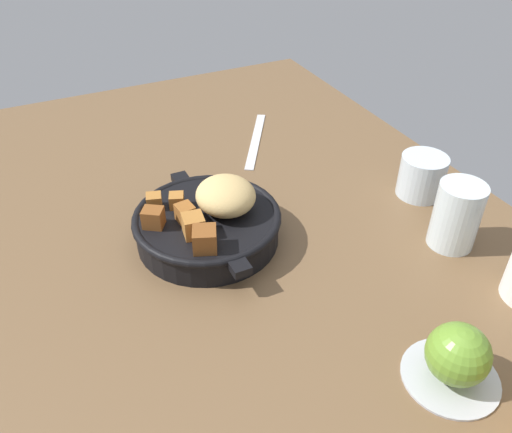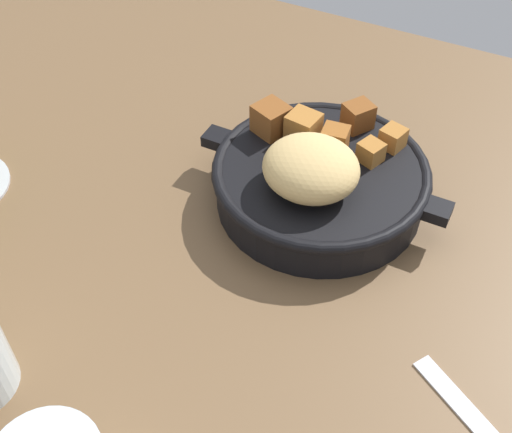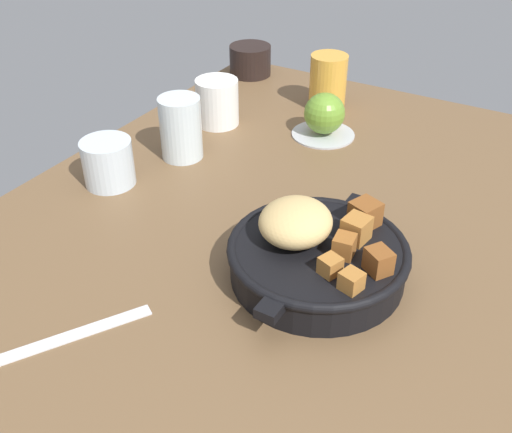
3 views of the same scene
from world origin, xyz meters
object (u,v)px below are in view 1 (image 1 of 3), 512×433
object	(u,v)px
water_glass_tall	(456,215)
water_glass_short	(422,176)
cast_iron_skillet	(209,221)
butter_knife	(256,140)
red_apple	(458,354)

from	to	relation	value
water_glass_tall	water_glass_short	size ratio (longest dim) A/B	1.33
cast_iron_skillet	butter_knife	bearing A→B (deg)	141.80
water_glass_tall	water_glass_short	world-z (taller)	water_glass_tall
water_glass_tall	red_apple	bearing A→B (deg)	-41.87
cast_iron_skillet	water_glass_tall	xyz separation A→B (cm)	(15.79, 30.85, 1.67)
red_apple	butter_knife	size ratio (longest dim) A/B	0.31
cast_iron_skillet	water_glass_short	world-z (taller)	cast_iron_skillet
butter_knife	water_glass_tall	bearing A→B (deg)	48.57
red_apple	cast_iron_skillet	bearing A→B (deg)	-156.37
red_apple	water_glass_tall	world-z (taller)	water_glass_tall
cast_iron_skillet	butter_knife	world-z (taller)	cast_iron_skillet
red_apple	water_glass_short	xyz separation A→B (cm)	(-29.95, 20.40, -0.60)
cast_iron_skillet	water_glass_short	distance (cm)	35.37
red_apple	water_glass_short	distance (cm)	36.24
cast_iron_skillet	red_apple	size ratio (longest dim) A/B	3.73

